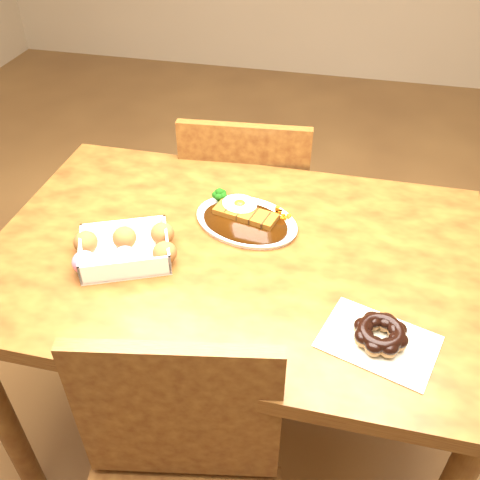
% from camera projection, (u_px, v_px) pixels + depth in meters
% --- Properties ---
extents(ground, '(6.00, 6.00, 0.00)m').
position_uv_depth(ground, '(238.00, 423.00, 1.77)').
color(ground, brown).
rests_on(ground, ground).
extents(table, '(1.20, 0.80, 0.75)m').
position_uv_depth(table, '(237.00, 280.00, 1.35)').
color(table, '#471F0E').
rests_on(table, ground).
extents(chair_far, '(0.46, 0.46, 0.87)m').
position_uv_depth(chair_far, '(248.00, 210.00, 1.88)').
color(chair_far, '#471F0E').
rests_on(chair_far, ground).
extents(katsu_curry_plate, '(0.31, 0.26, 0.05)m').
position_uv_depth(katsu_curry_plate, '(245.00, 218.00, 1.37)').
color(katsu_curry_plate, white).
rests_on(katsu_curry_plate, table).
extents(donut_box, '(0.25, 0.23, 0.06)m').
position_uv_depth(donut_box, '(125.00, 248.00, 1.25)').
color(donut_box, white).
rests_on(donut_box, table).
extents(pon_de_ring, '(0.26, 0.22, 0.04)m').
position_uv_depth(pon_de_ring, '(380.00, 335.00, 1.06)').
color(pon_de_ring, silver).
rests_on(pon_de_ring, table).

